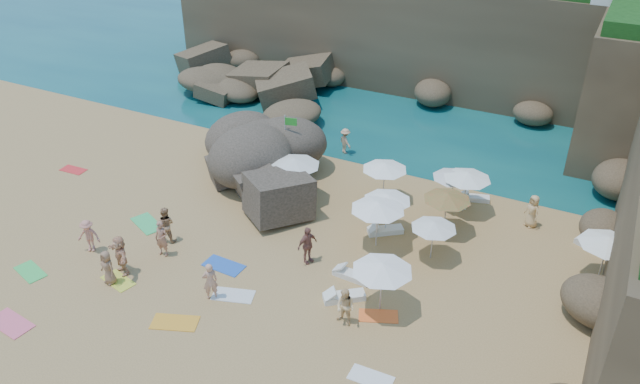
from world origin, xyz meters
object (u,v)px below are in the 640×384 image
at_px(parasol_2, 454,175).
at_px(person_stand_4, 533,211).
at_px(person_stand_2, 345,141).
at_px(person_stand_6, 210,281).
at_px(parasol_0, 387,197).
at_px(person_stand_1, 165,225).
at_px(parasol_1, 385,166).
at_px(person_stand_5, 289,143).
at_px(lounger_0, 474,198).
at_px(person_stand_3, 307,245).
at_px(rock_outcrop, 274,191).
at_px(flag_pole, 287,139).

bearing_deg(parasol_2, person_stand_4, 0.74).
bearing_deg(person_stand_2, person_stand_6, 126.90).
height_order(parasol_0, person_stand_2, parasol_0).
relative_size(person_stand_1, person_stand_2, 1.15).
bearing_deg(parasol_1, person_stand_6, -108.07).
bearing_deg(person_stand_5, parasol_2, -7.59).
distance_m(person_stand_4, person_stand_5, 14.51).
xyz_separation_m(person_stand_4, person_stand_5, (-14.46, 1.19, 0.02)).
relative_size(parasol_1, person_stand_4, 1.37).
bearing_deg(person_stand_1, parasol_2, -157.91).
bearing_deg(lounger_0, person_stand_4, -36.72).
bearing_deg(parasol_1, parasol_0, -65.86).
height_order(person_stand_2, person_stand_5, person_stand_5).
distance_m(parasol_1, person_stand_4, 7.64).
bearing_deg(person_stand_3, parasol_2, -8.06).
bearing_deg(parasol_0, person_stand_1, -149.26).
relative_size(person_stand_3, person_stand_4, 1.07).
height_order(person_stand_1, person_stand_3, person_stand_3).
bearing_deg(person_stand_5, person_stand_6, -75.58).
height_order(rock_outcrop, person_stand_5, person_stand_5).
distance_m(person_stand_2, person_stand_6, 14.82).
bearing_deg(person_stand_1, parasol_1, -150.98).
bearing_deg(lounger_0, rock_outcrop, -174.17).
relative_size(person_stand_2, person_stand_6, 0.91).
relative_size(parasol_1, person_stand_6, 1.35).
bearing_deg(parasol_1, parasol_2, 16.58).
relative_size(parasol_2, person_stand_1, 1.19).
height_order(parasol_1, person_stand_5, parasol_1).
relative_size(flag_pole, person_stand_5, 2.12).
distance_m(person_stand_1, person_stand_6, 5.02).
bearing_deg(person_stand_6, person_stand_2, -134.15).
distance_m(flag_pole, parasol_2, 9.22).
distance_m(rock_outcrop, person_stand_6, 9.22).
bearing_deg(person_stand_2, person_stand_4, -160.42).
bearing_deg(person_stand_4, parasol_0, -109.14).
xyz_separation_m(person_stand_1, person_stand_6, (4.36, -2.49, -0.04)).
xyz_separation_m(parasol_0, person_stand_1, (-9.09, -5.41, -1.09)).
bearing_deg(person_stand_5, parasol_1, -18.63).
distance_m(parasol_0, person_stand_2, 8.85).
height_order(flag_pole, parasol_2, flag_pole).
relative_size(parasol_0, person_stand_3, 1.25).
bearing_deg(parasol_2, person_stand_3, -120.22).
height_order(rock_outcrop, person_stand_2, person_stand_2).
xyz_separation_m(rock_outcrop, person_stand_4, (13.15, 2.83, 0.87)).
bearing_deg(person_stand_6, lounger_0, -167.88).
xyz_separation_m(person_stand_2, person_stand_6, (0.66, -14.80, 0.08)).
relative_size(parasol_2, person_stand_6, 1.25).
xyz_separation_m(lounger_0, person_stand_6, (-7.82, -12.93, 0.76)).
distance_m(flag_pole, person_stand_3, 8.21).
relative_size(parasol_0, person_stand_1, 1.26).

